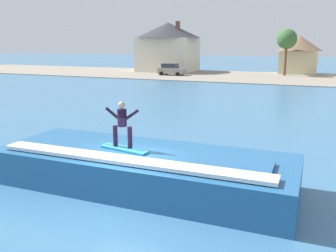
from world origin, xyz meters
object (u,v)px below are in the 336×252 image
Objects in this scene: surfer at (122,122)px; house_with_chimney at (168,44)px; house_small_cottage at (299,52)px; wave_crest at (143,168)px; surfboard at (124,149)px; car_near_shore at (171,69)px; tree_tall_bare at (287,39)px.

house_with_chimney is (-18.27, 48.90, 2.32)m from surfer.
house_with_chimney is at bearing -171.22° from house_small_cottage.
surfboard reaches higher than wave_crest.
car_near_shore is at bearing -64.25° from house_with_chimney.
house_small_cottage is (21.35, 3.30, -1.24)m from house_with_chimney.
house_with_chimney is 1.59× the size of house_small_cottage.
tree_tall_bare reaches higher than wave_crest.
surfer reaches higher than car_near_shore.
tree_tall_bare is at bearing 89.02° from wave_crest.
house_small_cottage reaches higher than car_near_shore.
tree_tall_bare reaches higher than surfer.
house_small_cottage reaches higher than surfboard.
surfboard is 0.28× the size of tree_tall_bare.
wave_crest is 1.82m from surfer.
wave_crest is at bearing -90.98° from tree_tall_bare.
surfer is 0.23× the size of tree_tall_bare.
surfer reaches higher than wave_crest.
tree_tall_bare is (1.34, 47.59, 4.01)m from surfboard.
wave_crest is 2.56× the size of car_near_shore.
house_small_cottage is at bearing 30.80° from car_near_shore.
car_near_shore reaches higher than wave_crest.
house_small_cottage is at bearing 87.31° from wave_crest.
house_with_chimney reaches higher than surfer.
surfer is 0.39× the size of car_near_shore.
car_near_shore is 0.36× the size of house_with_chimney.
surfboard is 0.93m from surfer.
tree_tall_bare reaches higher than car_near_shore.
surfer is (-0.64, -0.27, 1.68)m from wave_crest.
house_with_chimney is 19.78m from tree_tall_bare.
surfer is at bearing -69.51° from house_with_chimney.
house_with_chimney is at bearing 175.97° from tree_tall_bare.
wave_crest is 47.49m from tree_tall_bare.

